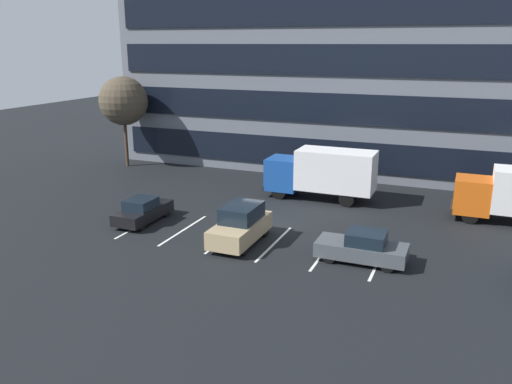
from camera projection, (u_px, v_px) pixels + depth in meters
ground_plane at (269, 224)px, 31.31m from camera, size 120.00×120.00×0.00m
office_building at (346, 38)px, 44.30m from camera, size 37.20×12.38×21.60m
lot_markings at (250, 240)px, 28.70m from camera, size 14.14×5.40×0.01m
box_truck_blue at (322, 172)px, 35.66m from camera, size 7.54×2.50×3.49m
sedan_charcoal at (362, 248)px, 25.68m from camera, size 4.40×1.84×1.57m
suv_tan at (241, 225)px, 28.10m from camera, size 1.95×4.60×2.08m
sedan_black at (143, 211)px, 31.45m from camera, size 1.75×4.17×1.49m
bare_tree at (123, 101)px, 44.47m from camera, size 4.12×4.12×7.73m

